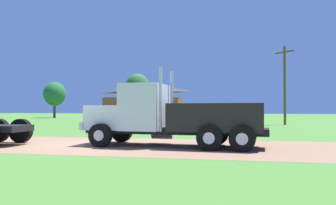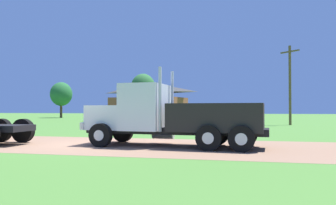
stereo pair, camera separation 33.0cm
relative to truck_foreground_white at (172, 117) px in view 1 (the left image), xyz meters
The scene contains 7 objects.
ground_plane 4.20m from the truck_foreground_white, behind, with size 200.00×200.00×0.00m, color #497A2F.
dirt_track 4.20m from the truck_foreground_white, behind, with size 120.00×6.98×0.01m, color #926C51.
truck_foreground_white is the anchor object (origin of this frame).
shed_building 32.49m from the truck_foreground_white, 108.11° to the left, with size 10.96×7.61×5.39m.
utility_pole_near 22.93m from the truck_foreground_white, 70.59° to the left, with size 1.67×1.63×8.05m.
tree_left 51.41m from the truck_foreground_white, 125.90° to the left, with size 4.00×4.00×6.58m.
tree_mid 41.73m from the truck_foreground_white, 109.02° to the left, with size 4.03×4.03×7.53m.
Camera 1 is at (6.80, -14.29, 1.63)m, focal length 35.81 mm.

